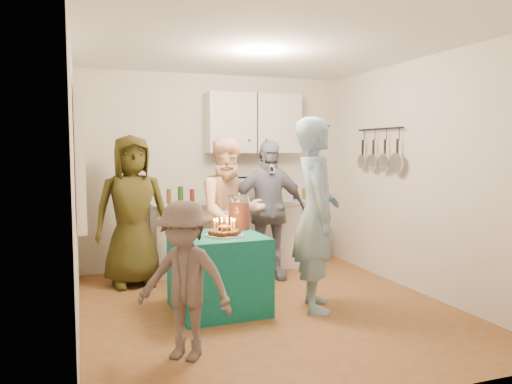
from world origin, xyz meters
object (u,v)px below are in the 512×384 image
object	(u,v)px
child_near_left	(184,281)
man_birthday	(316,214)
punch_jar	(239,213)
woman_back_center	(230,213)
microwave	(244,189)
party_table	(218,273)
woman_back_right	(268,210)
woman_back_left	(132,211)
counter	(236,237)

from	to	relation	value
child_near_left	man_birthday	bearing A→B (deg)	65.54
punch_jar	woman_back_center	world-z (taller)	woman_back_center
microwave	party_table	world-z (taller)	microwave
woman_back_right	child_near_left	xyz separation A→B (m)	(-1.44, -2.00, -0.25)
man_birthday	woman_back_right	world-z (taller)	man_birthday
party_table	woman_back_right	size ratio (longest dim) A/B	0.50
woman_back_right	child_near_left	bearing A→B (deg)	-121.75
punch_jar	woman_back_center	xyz separation A→B (m)	(0.05, 0.49, -0.06)
microwave	woman_back_left	bearing A→B (deg)	-170.69
microwave	woman_back_right	bearing A→B (deg)	-85.29
counter	man_birthday	size ratio (longest dim) A/B	1.15
microwave	woman_back_left	xyz separation A→B (m)	(-1.50, -0.38, -0.18)
punch_jar	man_birthday	bearing A→B (deg)	-39.14
man_birthday	woman_back_right	size ratio (longest dim) A/B	1.12
man_birthday	woman_back_right	xyz separation A→B (m)	(-0.04, 1.26, -0.10)
party_table	punch_jar	bearing A→B (deg)	40.21
man_birthday	woman_back_center	bearing A→B (deg)	47.46
punch_jar	party_table	bearing A→B (deg)	-139.79
woman_back_right	party_table	bearing A→B (deg)	-128.39
punch_jar	woman_back_right	xyz separation A→B (m)	(0.60, 0.74, -0.07)
counter	woman_back_left	xyz separation A→B (m)	(-1.39, -0.38, 0.45)
microwave	woman_back_left	world-z (taller)	woman_back_left
punch_jar	woman_back_center	bearing A→B (deg)	83.69
party_table	punch_jar	world-z (taller)	punch_jar
microwave	woman_back_right	size ratio (longest dim) A/B	0.33
woman_back_right	child_near_left	world-z (taller)	woman_back_right
counter	party_table	world-z (taller)	counter
party_table	man_birthday	size ratio (longest dim) A/B	0.44
punch_jar	counter	bearing A→B (deg)	73.85
counter	punch_jar	xyz separation A→B (m)	(-0.39, -1.36, 0.50)
child_near_left	party_table	bearing A→B (deg)	100.69
counter	woman_back_left	world-z (taller)	woman_back_left
man_birthday	child_near_left	xyz separation A→B (m)	(-1.48, -0.75, -0.35)
party_table	woman_back_left	xyz separation A→B (m)	(-0.70, 1.23, 0.50)
man_birthday	woman_back_right	distance (m)	1.26
woman_back_left	woman_back_center	distance (m)	1.16
woman_back_right	man_birthday	bearing A→B (deg)	-84.29
counter	punch_jar	size ratio (longest dim) A/B	6.47
microwave	party_table	size ratio (longest dim) A/B	0.67
party_table	woman_back_center	distance (m)	0.95
microwave	woman_back_right	distance (m)	0.66
woman_back_left	woman_back_center	world-z (taller)	woman_back_left
microwave	punch_jar	world-z (taller)	microwave
man_birthday	woman_back_center	world-z (taller)	man_birthday
woman_back_center	child_near_left	xyz separation A→B (m)	(-0.89, -1.76, -0.26)
party_table	woman_back_left	world-z (taller)	woman_back_left
counter	woman_back_center	world-z (taller)	woman_back_center
woman_back_center	party_table	bearing A→B (deg)	-121.04
punch_jar	man_birthday	world-z (taller)	man_birthday
party_table	child_near_left	size ratio (longest dim) A/B	0.70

